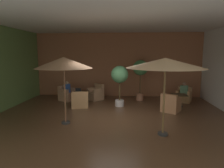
{
  "coord_description": "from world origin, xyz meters",
  "views": [
    {
      "loc": [
        0.67,
        -7.73,
        2.6
      ],
      "look_at": [
        0.0,
        0.47,
        1.37
      ],
      "focal_mm": 32.25,
      "sensor_mm": 36.0,
      "label": 1
    }
  ],
  "objects_px": {
    "patio_umbrella_tall_red": "(165,63)",
    "patron_by_window": "(67,88)",
    "open_laptop": "(79,91)",
    "armchair_front_right_north": "(184,96)",
    "cafe_table_front_left": "(81,94)",
    "patio_umbrella_center_beige": "(64,63)",
    "potted_tree_mid_left": "(140,71)",
    "cafe_table_front_right": "(179,97)",
    "armchair_front_right_east": "(171,105)",
    "potted_tree_left_corner": "(120,77)",
    "patron_blue_shirt": "(184,89)",
    "armchair_front_left_north": "(80,101)",
    "iced_drink_cup": "(80,91)",
    "armchair_front_left_south": "(67,95)",
    "armchair_front_left_east": "(96,94)"
  },
  "relations": [
    {
      "from": "cafe_table_front_right",
      "to": "patio_umbrella_center_beige",
      "type": "relative_size",
      "value": 0.29
    },
    {
      "from": "potted_tree_left_corner",
      "to": "patron_by_window",
      "type": "bearing_deg",
      "value": 161.03
    },
    {
      "from": "potted_tree_mid_left",
      "to": "open_laptop",
      "type": "xyz_separation_m",
      "value": [
        -3.32,
        -0.85,
        -1.02
      ]
    },
    {
      "from": "cafe_table_front_left",
      "to": "patron_by_window",
      "type": "height_order",
      "value": "patron_by_window"
    },
    {
      "from": "cafe_table_front_left",
      "to": "patio_umbrella_tall_red",
      "type": "height_order",
      "value": "patio_umbrella_tall_red"
    },
    {
      "from": "cafe_table_front_right",
      "to": "patio_umbrella_center_beige",
      "type": "height_order",
      "value": "patio_umbrella_center_beige"
    },
    {
      "from": "armchair_front_left_east",
      "to": "armchair_front_right_north",
      "type": "xyz_separation_m",
      "value": [
        4.93,
        -0.1,
        -0.03
      ]
    },
    {
      "from": "cafe_table_front_left",
      "to": "armchair_front_left_north",
      "type": "distance_m",
      "value": 1.03
    },
    {
      "from": "armchair_front_right_east",
      "to": "open_laptop",
      "type": "relative_size",
      "value": 3.02
    },
    {
      "from": "patio_umbrella_tall_red",
      "to": "potted_tree_mid_left",
      "type": "distance_m",
      "value": 4.99
    },
    {
      "from": "iced_drink_cup",
      "to": "open_laptop",
      "type": "relative_size",
      "value": 0.32
    },
    {
      "from": "armchair_front_right_east",
      "to": "patio_umbrella_center_beige",
      "type": "relative_size",
      "value": 0.41
    },
    {
      "from": "cafe_table_front_left",
      "to": "patio_umbrella_center_beige",
      "type": "distance_m",
      "value": 3.82
    },
    {
      "from": "armchair_front_left_south",
      "to": "patio_umbrella_center_beige",
      "type": "bearing_deg",
      "value": -73.43
    },
    {
      "from": "open_laptop",
      "to": "armchair_front_right_north",
      "type": "bearing_deg",
      "value": 7.2
    },
    {
      "from": "armchair_front_left_north",
      "to": "armchair_front_left_south",
      "type": "distance_m",
      "value": 1.81
    },
    {
      "from": "cafe_table_front_right",
      "to": "potted_tree_left_corner",
      "type": "height_order",
      "value": "potted_tree_left_corner"
    },
    {
      "from": "cafe_table_front_left",
      "to": "armchair_front_left_south",
      "type": "relative_size",
      "value": 0.8
    },
    {
      "from": "armchair_front_right_east",
      "to": "potted_tree_mid_left",
      "type": "xyz_separation_m",
      "value": [
        -1.27,
        2.19,
        1.36
      ]
    },
    {
      "from": "armchair_front_right_north",
      "to": "open_laptop",
      "type": "relative_size",
      "value": 2.93
    },
    {
      "from": "patron_blue_shirt",
      "to": "patron_by_window",
      "type": "distance_m",
      "value": 6.49
    },
    {
      "from": "patio_umbrella_tall_red",
      "to": "open_laptop",
      "type": "relative_size",
      "value": 7.3
    },
    {
      "from": "cafe_table_front_left",
      "to": "armchair_front_left_north",
      "type": "xyz_separation_m",
      "value": [
        0.2,
        -1.0,
        -0.18
      ]
    },
    {
      "from": "armchair_front_left_south",
      "to": "armchair_front_right_north",
      "type": "height_order",
      "value": "armchair_front_left_south"
    },
    {
      "from": "cafe_table_front_left",
      "to": "patio_umbrella_tall_red",
      "type": "distance_m",
      "value": 5.87
    },
    {
      "from": "armchair_front_left_south",
      "to": "open_laptop",
      "type": "bearing_deg",
      "value": -32.46
    },
    {
      "from": "armchair_front_right_east",
      "to": "patio_umbrella_tall_red",
      "type": "bearing_deg",
      "value": -106.26
    },
    {
      "from": "cafe_table_front_left",
      "to": "armchair_front_left_north",
      "type": "height_order",
      "value": "armchair_front_left_north"
    },
    {
      "from": "potted_tree_left_corner",
      "to": "armchair_front_left_east",
      "type": "bearing_deg",
      "value": 136.67
    },
    {
      "from": "armchair_front_left_east",
      "to": "potted_tree_left_corner",
      "type": "height_order",
      "value": "potted_tree_left_corner"
    },
    {
      "from": "cafe_table_front_left",
      "to": "potted_tree_left_corner",
      "type": "xyz_separation_m",
      "value": [
        2.13,
        -0.62,
        0.99
      ]
    },
    {
      "from": "armchair_front_right_north",
      "to": "patio_umbrella_tall_red",
      "type": "bearing_deg",
      "value": -111.9
    },
    {
      "from": "patron_blue_shirt",
      "to": "armchair_front_left_east",
      "type": "bearing_deg",
      "value": 178.43
    },
    {
      "from": "armchair_front_right_north",
      "to": "cafe_table_front_left",
      "type": "bearing_deg",
      "value": -173.64
    },
    {
      "from": "armchair_front_left_north",
      "to": "patio_umbrella_center_beige",
      "type": "bearing_deg",
      "value": -89.66
    },
    {
      "from": "patio_umbrella_tall_red",
      "to": "patron_by_window",
      "type": "height_order",
      "value": "patio_umbrella_tall_red"
    },
    {
      "from": "armchair_front_left_north",
      "to": "iced_drink_cup",
      "type": "bearing_deg",
      "value": 104.28
    },
    {
      "from": "cafe_table_front_left",
      "to": "cafe_table_front_right",
      "type": "bearing_deg",
      "value": -4.83
    },
    {
      "from": "cafe_table_front_right",
      "to": "open_laptop",
      "type": "bearing_deg",
      "value": 176.3
    },
    {
      "from": "cafe_table_front_left",
      "to": "patio_umbrella_center_beige",
      "type": "height_order",
      "value": "patio_umbrella_center_beige"
    },
    {
      "from": "cafe_table_front_left",
      "to": "armchair_front_left_south",
      "type": "height_order",
      "value": "armchair_front_left_south"
    },
    {
      "from": "armchair_front_left_north",
      "to": "armchair_front_right_east",
      "type": "xyz_separation_m",
      "value": [
        4.29,
        -0.44,
        0.02
      ]
    },
    {
      "from": "armchair_front_right_east",
      "to": "patron_blue_shirt",
      "type": "xyz_separation_m",
      "value": [
        1.11,
        2.03,
        0.39
      ]
    },
    {
      "from": "cafe_table_front_right",
      "to": "patio_umbrella_center_beige",
      "type": "bearing_deg",
      "value": -149.12
    },
    {
      "from": "open_laptop",
      "to": "iced_drink_cup",
      "type": "bearing_deg",
      "value": 1.38
    },
    {
      "from": "cafe_table_front_left",
      "to": "patio_umbrella_tall_red",
      "type": "bearing_deg",
      "value": -48.49
    },
    {
      "from": "armchair_front_right_east",
      "to": "open_laptop",
      "type": "xyz_separation_m",
      "value": [
        -4.59,
        1.34,
        0.34
      ]
    },
    {
      "from": "armchair_front_left_east",
      "to": "armchair_front_right_east",
      "type": "distance_m",
      "value": 4.37
    },
    {
      "from": "patio_umbrella_tall_red",
      "to": "armchair_front_right_east",
      "type": "bearing_deg",
      "value": 73.74
    },
    {
      "from": "patio_umbrella_center_beige",
      "to": "potted_tree_mid_left",
      "type": "relative_size",
      "value": 1.1
    }
  ]
}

